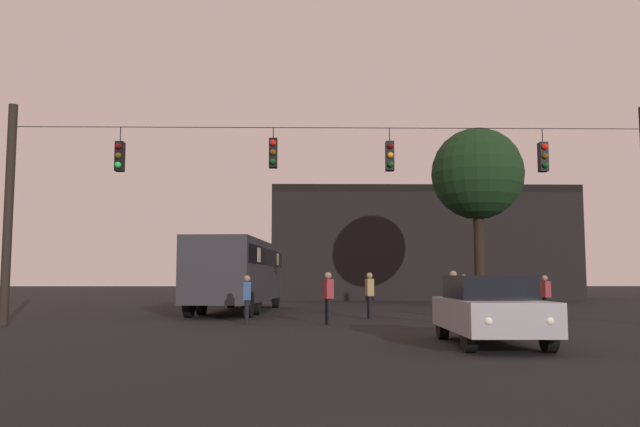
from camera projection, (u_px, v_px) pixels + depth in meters
The scene contains 12 objects.
ground_plane at pixel (324, 311), 29.21m from camera, with size 168.00×168.00×0.00m, color black.
overhead_signal_span at pixel (331, 197), 20.74m from camera, with size 20.61×0.44×6.99m.
city_bus at pixel (239, 269), 28.36m from camera, with size 3.29×11.15×3.00m.
car_near_right at pixel (489, 309), 14.37m from camera, with size 1.88×4.37×1.52m.
pedestrian_crossing_left at pixel (247, 297), 20.76m from camera, with size 0.28×0.38×1.55m.
pedestrian_crossing_center at pixel (328, 295), 20.54m from camera, with size 0.36×0.42×1.65m.
pedestrian_crossing_right at pixel (464, 293), 24.03m from camera, with size 0.32×0.41×1.59m.
pedestrian_near_bus at pixel (454, 294), 20.51m from camera, with size 0.29×0.39×1.69m.
pedestrian_trailing at pixel (545, 295), 23.33m from camera, with size 0.34×0.42×1.56m.
pedestrian_far_side at pixel (370, 293), 23.35m from camera, with size 0.30×0.40×1.66m.
corner_building at pixel (413, 247), 48.84m from camera, with size 20.39×13.23×7.56m.
tree_left_silhouette at pixel (477, 175), 31.64m from camera, with size 4.44×4.44×8.72m.
Camera 1 is at (-0.68, -4.99, 1.47)m, focal length 36.65 mm.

